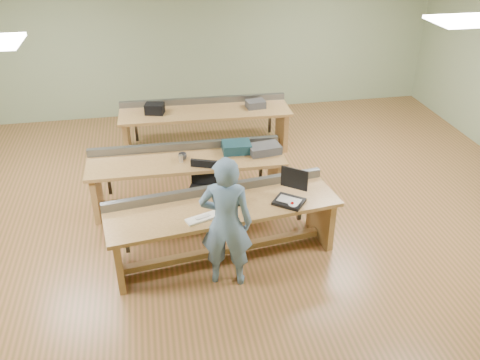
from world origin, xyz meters
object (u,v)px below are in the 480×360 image
(workbench_front, at_px, (223,218))
(parts_bin_grey, at_px, (264,149))
(person, at_px, (226,223))
(laptop_base, at_px, (289,202))
(drinks_can, at_px, (181,159))
(workbench_back, at_px, (205,120))
(camera_bag, at_px, (231,197))
(parts_bin_teal, at_px, (237,147))
(mug, at_px, (183,156))
(workbench_mid, at_px, (187,170))
(task_chair, at_px, (203,199))

(workbench_front, xyz_separation_m, parts_bin_grey, (0.81, 1.28, 0.26))
(person, xyz_separation_m, laptop_base, (0.84, 0.39, -0.06))
(laptop_base, xyz_separation_m, parts_bin_grey, (0.01, 1.38, 0.04))
(workbench_front, relative_size, drinks_can, 27.58)
(workbench_back, height_order, parts_bin_grey, parts_bin_grey)
(workbench_front, xyz_separation_m, workbench_back, (0.17, 3.10, 0.00))
(workbench_back, height_order, laptop_base, workbench_back)
(workbench_back, bearing_deg, camera_bag, -89.29)
(parts_bin_teal, bearing_deg, mug, -172.55)
(mug, bearing_deg, workbench_mid, 23.65)
(laptop_base, bearing_deg, camera_bag, -151.90)
(workbench_mid, height_order, person, person)
(workbench_mid, xyz_separation_m, person, (0.28, -1.80, 0.27))
(workbench_mid, height_order, workbench_back, same)
(task_chair, distance_m, parts_bin_grey, 1.16)
(laptop_base, distance_m, parts_bin_teal, 1.55)
(person, height_order, parts_bin_teal, person)
(camera_bag, relative_size, task_chair, 0.29)
(person, relative_size, parts_bin_teal, 4.05)
(laptop_base, bearing_deg, drinks_can, 170.38)
(camera_bag, distance_m, task_chair, 1.03)
(parts_bin_grey, bearing_deg, camera_bag, -119.21)
(person, distance_m, drinks_can, 1.75)
(person, bearing_deg, mug, -65.09)
(workbench_back, distance_m, drinks_can, 1.98)
(task_chair, xyz_separation_m, mug, (-0.22, 0.42, 0.48))
(camera_bag, bearing_deg, task_chair, 110.89)
(camera_bag, height_order, mug, camera_bag)
(workbench_mid, distance_m, parts_bin_teal, 0.79)
(person, relative_size, drinks_can, 15.59)
(workbench_front, height_order, laptop_base, workbench_front)
(workbench_front, xyz_separation_m, task_chair, (-0.15, 0.87, -0.24))
(workbench_front, height_order, parts_bin_grey, parts_bin_grey)
(parts_bin_grey, distance_m, drinks_can, 1.22)
(camera_bag, distance_m, mug, 1.36)
(workbench_front, height_order, mug, workbench_front)
(laptop_base, relative_size, mug, 2.85)
(camera_bag, xyz_separation_m, drinks_can, (-0.51, 1.20, -0.03))
(task_chair, bearing_deg, workbench_back, 102.72)
(task_chair, height_order, drinks_can, same)
(workbench_front, distance_m, workbench_back, 3.10)
(workbench_mid, xyz_separation_m, parts_bin_teal, (0.74, 0.08, 0.27))
(workbench_mid, bearing_deg, camera_bag, -70.49)
(workbench_front, bearing_deg, person, -102.17)
(person, bearing_deg, workbench_front, -80.42)
(task_chair, distance_m, mug, 0.68)
(laptop_base, bearing_deg, person, -117.31)
(person, xyz_separation_m, drinks_can, (-0.36, 1.71, -0.02))
(laptop_base, height_order, mug, mug)
(laptop_base, xyz_separation_m, camera_bag, (-0.69, 0.12, 0.06))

